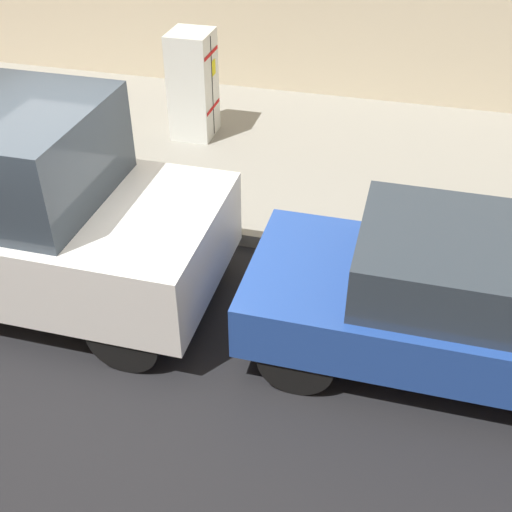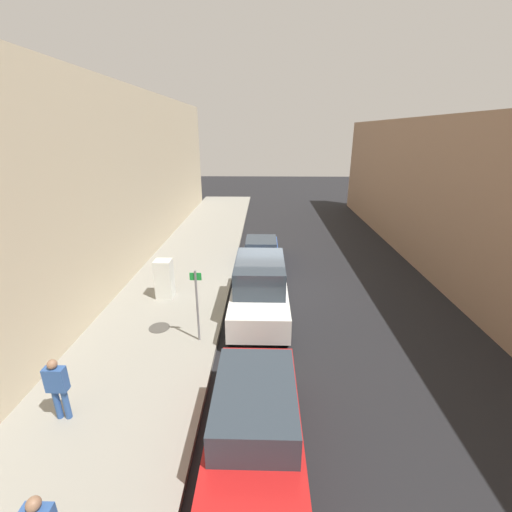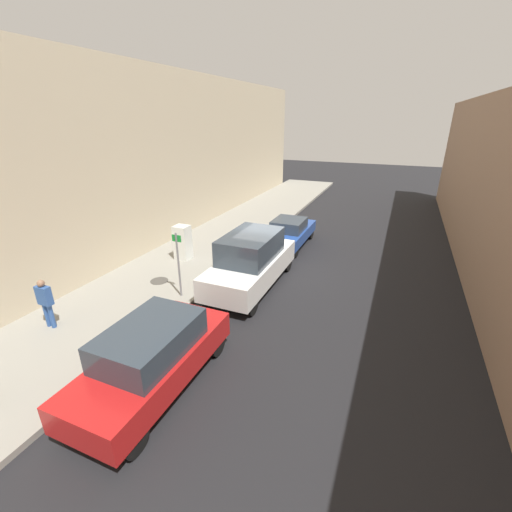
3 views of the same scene
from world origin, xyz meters
TOP-DOWN VIEW (x-y plane):
  - ground_plane at (0.00, 0.00)m, footprint 80.00×80.00m
  - sidewalk_slab at (-3.93, 0.00)m, footprint 4.56×44.00m
  - building_facade_near at (-7.36, 0.00)m, footprint 2.29×39.60m
  - discarded_refrigerator at (-4.16, -0.46)m, footprint 0.66×0.61m
  - manhole_cover at (-3.74, -2.82)m, footprint 0.70×0.70m
  - street_sign_post at (-2.23, -3.48)m, footprint 0.36×0.07m
  - pedestrian_standing_near at (-4.83, -6.74)m, footprint 0.47×0.22m
  - parked_suv_red at (-0.32, -7.41)m, footprint 1.85×4.53m
  - parked_van_white at (-0.32, -1.47)m, footprint 1.99×5.11m
  - parked_hatchback_blue at (-0.32, 3.51)m, footprint 1.71×4.13m

SIDE VIEW (x-z plane):
  - ground_plane at x=0.00m, z-range 0.00..0.00m
  - sidewalk_slab at x=-3.93m, z-range 0.00..0.17m
  - manhole_cover at x=-3.74m, z-range 0.17..0.18m
  - parked_hatchback_blue at x=-0.32m, z-range 0.02..1.47m
  - parked_suv_red at x=-0.32m, z-range 0.02..1.77m
  - discarded_refrigerator at x=-4.16m, z-range 0.17..1.74m
  - parked_van_white at x=-0.32m, z-range 0.00..2.16m
  - pedestrian_standing_near at x=-4.83m, z-range 0.29..1.90m
  - street_sign_post at x=-2.23m, z-range 0.32..2.74m
  - building_facade_near at x=-7.36m, z-range 0.00..8.47m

